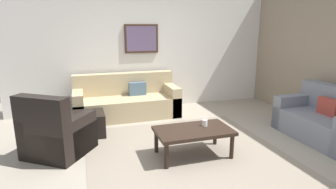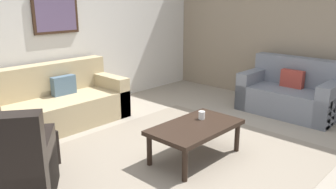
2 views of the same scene
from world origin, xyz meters
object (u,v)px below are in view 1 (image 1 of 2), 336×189
(couch_main, at_px, (126,102))
(cup, at_px, (205,123))
(armchair_leather, at_px, (55,136))
(ottoman, at_px, (88,124))
(framed_artwork, at_px, (141,39))
(coffee_table, at_px, (193,132))
(couch_loveseat, at_px, (327,122))

(couch_main, xyz_separation_m, cup, (0.84, -2.13, 0.16))
(couch_main, relative_size, armchair_leather, 1.92)
(couch_main, bearing_deg, armchair_leather, -128.93)
(ottoman, height_order, framed_artwork, framed_artwork)
(coffee_table, bearing_deg, couch_loveseat, -2.28)
(couch_loveseat, relative_size, coffee_table, 1.35)
(couch_main, height_order, cup, couch_main)
(armchair_leather, bearing_deg, cup, -14.02)
(armchair_leather, xyz_separation_m, coffee_table, (1.92, -0.61, 0.05))
(couch_loveseat, xyz_separation_m, cup, (-2.17, 0.17, 0.16))
(couch_main, xyz_separation_m, coffee_table, (0.63, -2.21, 0.06))
(couch_main, xyz_separation_m, armchair_leather, (-1.29, -1.60, 0.01))
(couch_main, bearing_deg, coffee_table, -74.18)
(ottoman, distance_m, cup, 2.07)
(coffee_table, distance_m, framed_artwork, 2.90)
(couch_loveseat, height_order, ottoman, couch_loveseat)
(cup, xyz_separation_m, framed_artwork, (-0.39, 2.54, 1.14))
(armchair_leather, distance_m, coffee_table, 2.01)
(ottoman, bearing_deg, couch_main, 48.44)
(couch_loveseat, bearing_deg, ottoman, 160.15)
(armchair_leather, height_order, coffee_table, armchair_leather)
(couch_main, relative_size, couch_loveseat, 1.44)
(couch_main, bearing_deg, ottoman, -131.56)
(couch_main, distance_m, couch_loveseat, 3.79)
(armchair_leather, distance_m, cup, 2.20)
(couch_main, distance_m, coffee_table, 2.30)
(framed_artwork, bearing_deg, cup, -81.33)
(coffee_table, bearing_deg, armchair_leather, 162.40)
(armchair_leather, bearing_deg, couch_main, 51.07)
(couch_loveseat, bearing_deg, couch_main, 142.55)
(armchair_leather, distance_m, framed_artwork, 2.96)
(coffee_table, bearing_deg, ottoman, 138.29)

